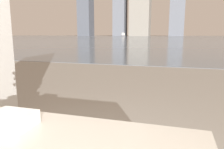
% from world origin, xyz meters
% --- Properties ---
extents(towel_stack, '(0.25, 0.19, 0.08)m').
position_xyz_m(towel_stack, '(-0.16, 0.77, 0.57)').
color(towel_stack, white).
rests_on(towel_stack, bathtub).
extents(harbor_water, '(180.00, 110.00, 0.01)m').
position_xyz_m(harbor_water, '(0.00, 62.00, 0.01)').
color(harbor_water, slate).
rests_on(harbor_water, ground_plane).
extents(harbor_boat_1, '(2.16, 4.03, 1.44)m').
position_xyz_m(harbor_boat_1, '(-17.54, 75.32, 0.52)').
color(harbor_boat_1, '#4C4C51').
rests_on(harbor_boat_1, harbor_water).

